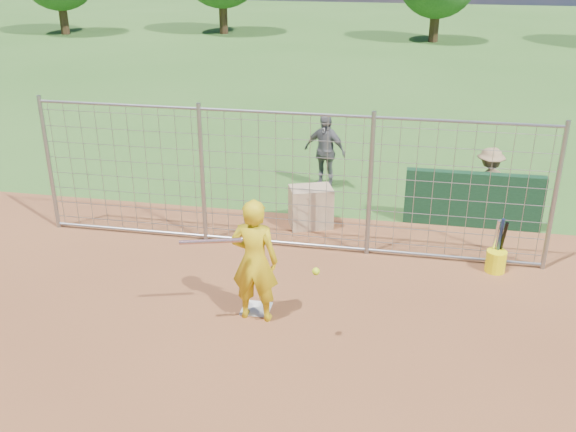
% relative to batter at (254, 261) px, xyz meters
% --- Properties ---
extents(ground, '(100.00, 100.00, 0.00)m').
position_rel_batter_xyz_m(ground, '(-0.05, 0.42, -0.95)').
color(ground, '#2D591E').
rests_on(ground, ground).
extents(home_plate, '(0.43, 0.43, 0.02)m').
position_rel_batter_xyz_m(home_plate, '(-0.05, 0.22, -0.94)').
color(home_plate, silver).
rests_on(home_plate, ground).
extents(dugout_wall, '(2.60, 0.20, 1.10)m').
position_rel_batter_xyz_m(dugout_wall, '(3.35, 4.02, -0.40)').
color(dugout_wall, '#11381E').
rests_on(dugout_wall, ground).
extents(batter, '(0.70, 0.47, 1.90)m').
position_rel_batter_xyz_m(batter, '(0.00, 0.00, 0.00)').
color(batter, gold).
rests_on(batter, ground).
extents(bystander_b, '(1.08, 0.73, 1.70)m').
position_rel_batter_xyz_m(bystander_b, '(0.24, 5.58, -0.10)').
color(bystander_b, '#5A5B5F').
rests_on(bystander_b, ground).
extents(bystander_c, '(1.10, 0.96, 1.47)m').
position_rel_batter_xyz_m(bystander_c, '(3.65, 4.47, -0.21)').
color(bystander_c, '#8E704D').
rests_on(bystander_c, ground).
extents(equipment_bin, '(0.94, 0.79, 0.80)m').
position_rel_batter_xyz_m(equipment_bin, '(0.28, 3.42, -0.55)').
color(equipment_bin, tan).
rests_on(equipment_bin, ground).
extents(equipment_in_play, '(1.97, 0.38, 0.30)m').
position_rel_batter_xyz_m(equipment_in_play, '(-0.17, -0.38, 0.37)').
color(equipment_in_play, silver).
rests_on(equipment_in_play, ground).
extents(bucket_with_bats, '(0.34, 0.40, 0.98)m').
position_rel_batter_xyz_m(bucket_with_bats, '(3.64, 2.18, -0.70)').
color(bucket_with_bats, '#FFEF0D').
rests_on(bucket_with_bats, ground).
extents(backstop_fence, '(9.08, 0.08, 2.60)m').
position_rel_batter_xyz_m(backstop_fence, '(-0.05, 2.42, 0.31)').
color(backstop_fence, gray).
rests_on(backstop_fence, ground).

